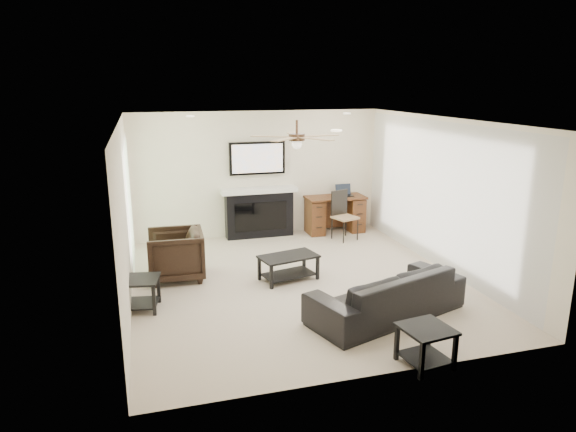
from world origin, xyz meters
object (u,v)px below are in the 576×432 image
(fireplace_unit, at_px, (259,190))
(desk, at_px, (335,214))
(armchair, at_px, (176,255))
(coffee_table, at_px, (288,268))
(sofa, at_px, (387,293))

(fireplace_unit, height_order, desk, fireplace_unit)
(armchair, distance_m, fireplace_unit, 2.65)
(fireplace_unit, relative_size, desk, 1.57)
(armchair, distance_m, coffee_table, 1.80)
(armchair, height_order, desk, armchair)
(desk, bearing_deg, sofa, -101.06)
(coffee_table, height_order, fireplace_unit, fireplace_unit)
(armchair, relative_size, desk, 0.71)
(armchair, bearing_deg, desk, 119.97)
(sofa, bearing_deg, fireplace_unit, -96.84)
(sofa, relative_size, desk, 1.80)
(armchair, relative_size, fireplace_unit, 0.45)
(coffee_table, xyz_separation_m, fireplace_unit, (0.09, 2.43, 0.75))
(desk, bearing_deg, fireplace_unit, 175.74)
(sofa, relative_size, fireplace_unit, 1.15)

